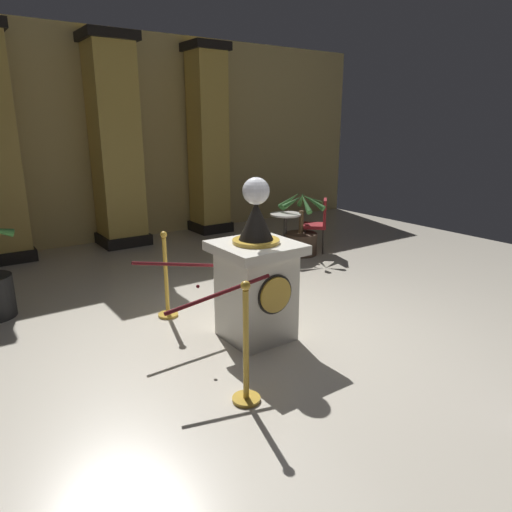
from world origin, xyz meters
name	(u,v)px	position (x,y,z in m)	size (l,w,h in m)	color
ground_plane	(268,328)	(0.00, 0.00, 0.00)	(12.23, 12.23, 0.00)	beige
back_wall	(107,139)	(0.00, 5.20, 1.96)	(12.23, 0.16, 3.92)	tan
pedestal_clock	(256,279)	(-0.24, -0.10, 0.67)	(0.82, 0.82, 1.73)	silver
stanchion_near	(167,287)	(-0.79, 0.98, 0.37)	(0.24, 0.24, 1.05)	gold
stanchion_far	(246,360)	(-1.00, -1.05, 0.38)	(0.24, 0.24, 1.07)	gold
velvet_rope	(198,278)	(-0.90, -0.03, 0.79)	(1.13, 1.16, 0.22)	#591419
column_right	(208,142)	(1.94, 4.73, 1.87)	(0.77, 0.77, 3.77)	black
column_centre_rear	(115,145)	(0.00, 4.73, 1.87)	(0.91, 0.91, 3.77)	black
potted_palm_right	(301,236)	(2.32, 2.16, 0.33)	(0.90, 0.80, 1.15)	#4C3828
cafe_table	(285,229)	(2.08, 2.31, 0.47)	(0.54, 0.54, 0.74)	#332D28
cafe_chair_red	(319,221)	(2.68, 2.11, 0.57)	(0.57, 0.57, 0.96)	black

